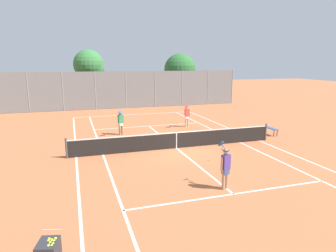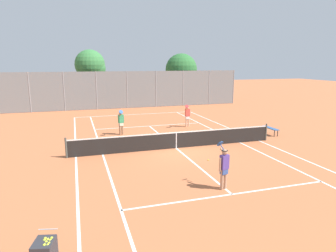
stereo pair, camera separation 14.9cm
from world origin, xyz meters
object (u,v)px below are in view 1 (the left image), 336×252
courtside_bench (270,128)px  tree_behind_left (90,66)px  player_far_left (121,121)px  loose_tennis_ball_0 (209,160)px  player_near_side (225,166)px  tree_behind_right (180,71)px  tennis_net (176,140)px  player_far_right (187,115)px  loose_tennis_ball_1 (92,121)px

courtside_bench → tree_behind_left: (-10.56, 18.77, 4.04)m
player_far_left → loose_tennis_ball_0: bearing=-64.0°
player_near_side → courtside_bench: 10.23m
player_far_left → tree_behind_right: size_ratio=0.30×
tree_behind_left → tree_behind_right: size_ratio=1.06×
tennis_net → player_far_right: player_far_right is taller
player_far_right → tree_behind_right: tree_behind_right is taller
loose_tennis_ball_0 → courtside_bench: 7.47m
loose_tennis_ball_1 → tree_behind_left: size_ratio=0.01×
player_near_side → loose_tennis_ball_0: 3.53m
tennis_net → player_far_left: (-2.49, 4.23, 0.42)m
player_far_right → loose_tennis_ball_0: bearing=-103.5°
player_far_left → tennis_net: bearing=-59.5°
tennis_net → player_near_side: bearing=-90.8°
loose_tennis_ball_0 → courtside_bench: size_ratio=0.04×
loose_tennis_ball_0 → loose_tennis_ball_1: 13.21m
tree_behind_left → loose_tennis_ball_1: bearing=-93.6°
tennis_net → tree_behind_right: bearing=69.5°
player_far_right → tree_behind_left: (-6.04, 14.85, 3.52)m
tennis_net → loose_tennis_ball_0: bearing=-72.1°
player_near_side → tree_behind_left: size_ratio=0.28×
player_far_right → loose_tennis_ball_1: bearing=146.0°
player_near_side → player_far_left: bearing=103.4°
loose_tennis_ball_1 → tree_behind_right: tree_behind_right is taller
tennis_net → tree_behind_right: size_ratio=2.04×
player_far_right → player_near_side: bearing=-104.0°
player_far_left → player_far_right: (5.18, 1.00, 0.00)m
tree_behind_left → tree_behind_right: (10.63, -0.55, -0.63)m
loose_tennis_ball_1 → courtside_bench: courtside_bench is taller
loose_tennis_ball_1 → courtside_bench: (11.22, -8.45, 0.38)m
tennis_net → player_near_side: player_near_side is taller
player_near_side → tree_behind_left: tree_behind_left is taller
player_far_left → loose_tennis_ball_0: (3.31, -6.78, -0.89)m
courtside_bench → player_far_left: bearing=163.2°
loose_tennis_ball_1 → courtside_bench: 14.05m
tree_behind_right → loose_tennis_ball_1: bearing=-139.1°
loose_tennis_ball_0 → loose_tennis_ball_1: (-4.83, 12.30, 0.00)m
player_far_right → tree_behind_right: size_ratio=0.30×
loose_tennis_ball_0 → player_near_side: bearing=-105.3°
loose_tennis_ball_1 → tree_behind_left: (0.66, 10.33, 4.42)m
loose_tennis_ball_1 → player_near_side: bearing=-75.9°
player_near_side → loose_tennis_ball_1: 16.11m
loose_tennis_ball_0 → tree_behind_left: (-4.17, 22.63, 4.42)m
player_far_left → tree_behind_right: bearing=57.4°
player_far_right → tree_behind_right: bearing=72.2°
tree_behind_left → tennis_net: bearing=-80.5°
loose_tennis_ball_1 → tree_behind_right: size_ratio=0.01×
player_far_left → tree_behind_left: bearing=93.1°
player_near_side → tree_behind_right: 26.57m
tennis_net → player_far_left: 4.92m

